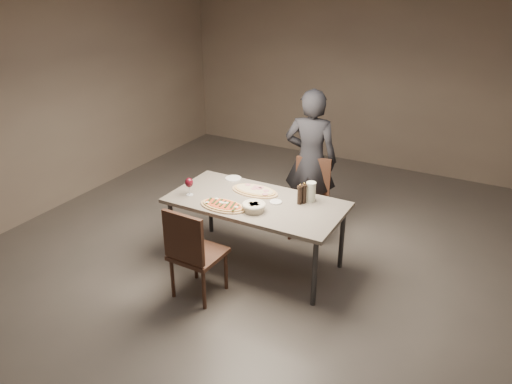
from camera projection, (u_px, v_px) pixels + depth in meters
The scene contains 14 objects.
room at pixel (256, 140), 4.82m from camera, with size 7.00×7.00×7.00m.
dining_table at pixel (256, 206), 5.12m from camera, with size 1.80×0.90×0.75m.
zucchini_pizza at pixel (223, 205), 4.96m from camera, with size 0.49×0.27×0.05m.
ham_pizza at pixel (255, 191), 5.29m from camera, with size 0.53×0.29×0.04m.
bread_basket at pixel (254, 206), 4.87m from camera, with size 0.24×0.24×0.08m.
oil_dish at pixel (276, 202), 5.05m from camera, with size 0.12×0.12×0.01m.
pepper_mill_left at pixel (300, 195), 4.99m from camera, with size 0.06×0.06×0.22m.
pepper_mill_right at pixel (304, 193), 5.01m from camera, with size 0.06×0.06×0.22m.
carafe at pixel (311, 192), 5.05m from camera, with size 0.10×0.10×0.21m.
wine_glass at pixel (189, 183), 5.17m from camera, with size 0.09×0.09×0.19m.
side_plate at pixel (233, 178), 5.61m from camera, with size 0.18×0.18×0.01m.
chair_near at pixel (192, 250), 4.64m from camera, with size 0.46×0.46×0.95m.
chair_far at pixel (310, 193), 5.84m from camera, with size 0.50×0.50×0.91m.
diner at pixel (311, 160), 5.86m from camera, with size 0.62×0.41×1.70m, color black.
Camera 1 is at (2.20, -4.03, 2.96)m, focal length 35.00 mm.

